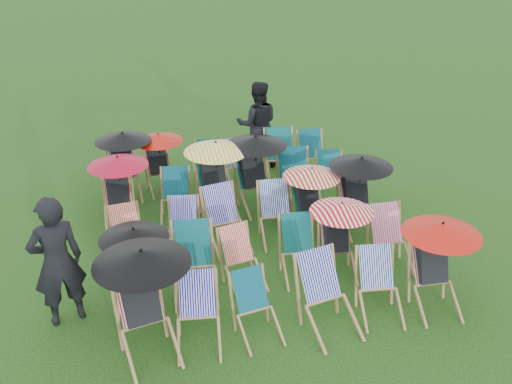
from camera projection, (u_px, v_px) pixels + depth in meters
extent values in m
plane|color=black|center=(252.00, 244.00, 9.71)|extent=(100.00, 100.00, 0.00)
cube|color=red|center=(139.00, 297.00, 7.28)|extent=(0.60, 0.49, 0.63)
cube|color=black|center=(140.00, 299.00, 7.24)|extent=(0.53, 0.54, 0.66)
sphere|color=tan|center=(135.00, 272.00, 7.17)|extent=(0.23, 0.23, 0.23)
cylinder|color=black|center=(144.00, 281.00, 7.09)|extent=(0.03, 0.03, 0.78)
cone|color=black|center=(141.00, 257.00, 6.93)|extent=(1.22, 1.22, 0.19)
cube|color=#0D08A9|center=(197.00, 294.00, 7.48)|extent=(0.51, 0.41, 0.55)
cube|color=#096836|center=(250.00, 289.00, 7.63)|extent=(0.48, 0.39, 0.52)
cube|color=#070A94|center=(319.00, 275.00, 7.72)|extent=(0.59, 0.48, 0.63)
cube|color=#072297|center=(376.00, 267.00, 8.02)|extent=(0.51, 0.40, 0.56)
cube|color=red|center=(429.00, 261.00, 8.13)|extent=(0.50, 0.38, 0.57)
cube|color=black|center=(431.00, 263.00, 8.09)|extent=(0.42, 0.44, 0.60)
sphere|color=tan|center=(431.00, 241.00, 8.03)|extent=(0.21, 0.21, 0.21)
cylinder|color=black|center=(439.00, 248.00, 7.94)|extent=(0.03, 0.03, 0.70)
cone|color=red|center=(442.00, 229.00, 7.80)|extent=(1.09, 1.09, 0.17)
cube|color=#DB2B5C|center=(133.00, 262.00, 8.22)|extent=(0.45, 0.35, 0.51)
cube|color=black|center=(133.00, 264.00, 8.18)|extent=(0.39, 0.40, 0.54)
sphere|color=tan|center=(132.00, 244.00, 8.13)|extent=(0.19, 0.19, 0.19)
cylinder|color=black|center=(136.00, 251.00, 8.05)|extent=(0.03, 0.03, 0.63)
cone|color=black|center=(134.00, 233.00, 7.92)|extent=(0.99, 0.99, 0.15)
cube|color=#0A6A28|center=(193.00, 243.00, 8.44)|extent=(0.56, 0.44, 0.62)
cube|color=red|center=(236.00, 243.00, 8.64)|extent=(0.50, 0.41, 0.52)
cube|color=#0A6D23|center=(297.00, 233.00, 8.85)|extent=(0.49, 0.38, 0.56)
cube|color=#FD327D|center=(335.00, 234.00, 8.90)|extent=(0.46, 0.36, 0.51)
cube|color=black|center=(335.00, 236.00, 8.86)|extent=(0.40, 0.41, 0.53)
sphere|color=tan|center=(335.00, 218.00, 8.81)|extent=(0.19, 0.19, 0.19)
cylinder|color=black|center=(340.00, 224.00, 8.73)|extent=(0.03, 0.03, 0.62)
cone|color=red|center=(342.00, 208.00, 8.60)|extent=(0.98, 0.98, 0.15)
cube|color=#EB2F78|center=(386.00, 223.00, 9.06)|extent=(0.50, 0.38, 0.58)
cube|color=red|center=(124.00, 222.00, 9.21)|extent=(0.48, 0.37, 0.53)
cube|color=#1008AB|center=(183.00, 213.00, 9.48)|extent=(0.49, 0.40, 0.52)
cube|color=#1208A9|center=(220.00, 204.00, 9.58)|extent=(0.57, 0.46, 0.60)
cube|color=#072291|center=(275.00, 198.00, 9.81)|extent=(0.51, 0.39, 0.58)
cube|color=#0B7529|center=(305.00, 199.00, 9.94)|extent=(0.49, 0.39, 0.52)
cube|color=black|center=(307.00, 200.00, 9.91)|extent=(0.43, 0.44, 0.54)
sphere|color=tan|center=(305.00, 183.00, 9.85)|extent=(0.19, 0.19, 0.19)
cylinder|color=black|center=(311.00, 188.00, 9.79)|extent=(0.03, 0.03, 0.63)
cone|color=#B92809|center=(312.00, 173.00, 9.66)|extent=(1.00, 1.00, 0.15)
cube|color=#DC2C81|center=(353.00, 191.00, 10.09)|extent=(0.48, 0.36, 0.57)
cube|color=black|center=(355.00, 192.00, 10.05)|extent=(0.40, 0.42, 0.60)
sphere|color=tan|center=(354.00, 173.00, 9.99)|extent=(0.21, 0.21, 0.21)
cylinder|color=black|center=(360.00, 179.00, 9.91)|extent=(0.03, 0.03, 0.70)
cone|color=black|center=(361.00, 162.00, 9.76)|extent=(1.10, 1.10, 0.17)
cube|color=#BF1306|center=(118.00, 188.00, 10.23)|extent=(0.47, 0.35, 0.55)
cube|color=black|center=(118.00, 189.00, 10.19)|extent=(0.39, 0.40, 0.58)
sphere|color=tan|center=(116.00, 172.00, 10.13)|extent=(0.20, 0.20, 0.20)
cylinder|color=black|center=(120.00, 177.00, 10.05)|extent=(0.03, 0.03, 0.67)
cone|color=#A10921|center=(118.00, 161.00, 9.91)|extent=(1.06, 1.06, 0.16)
cube|color=#096834|center=(175.00, 183.00, 10.44)|extent=(0.50, 0.41, 0.54)
cube|color=#0A6925|center=(212.00, 176.00, 10.52)|extent=(0.56, 0.44, 0.60)
cube|color=black|center=(213.00, 178.00, 10.48)|extent=(0.48, 0.49, 0.63)
sphere|color=tan|center=(210.00, 159.00, 10.42)|extent=(0.22, 0.22, 0.22)
cylinder|color=black|center=(216.00, 164.00, 10.34)|extent=(0.03, 0.03, 0.74)
cone|color=yellow|center=(216.00, 147.00, 10.19)|extent=(1.16, 1.16, 0.18)
cube|color=#096034|center=(251.00, 170.00, 10.77)|extent=(0.55, 0.44, 0.60)
cube|color=black|center=(252.00, 171.00, 10.73)|extent=(0.48, 0.49, 0.63)
sphere|color=tan|center=(249.00, 153.00, 10.67)|extent=(0.22, 0.22, 0.22)
cylinder|color=black|center=(256.00, 158.00, 10.59)|extent=(0.03, 0.03, 0.74)
cone|color=black|center=(256.00, 141.00, 10.44)|extent=(1.16, 1.16, 0.18)
cube|color=#09662B|center=(293.00, 165.00, 10.88)|extent=(0.58, 0.46, 0.63)
cube|color=#0A6A40|center=(330.00, 165.00, 11.14)|extent=(0.50, 0.40, 0.54)
cube|color=#080AAF|center=(122.00, 163.00, 11.20)|extent=(0.49, 0.37, 0.56)
cube|color=black|center=(122.00, 164.00, 11.16)|extent=(0.41, 0.42, 0.59)
sphere|color=tan|center=(120.00, 147.00, 11.10)|extent=(0.21, 0.21, 0.21)
cylinder|color=black|center=(124.00, 152.00, 11.02)|extent=(0.03, 0.03, 0.68)
cone|color=black|center=(123.00, 137.00, 10.88)|extent=(1.08, 1.08, 0.17)
cube|color=red|center=(157.00, 160.00, 11.44)|extent=(0.46, 0.37, 0.50)
cube|color=black|center=(157.00, 161.00, 11.41)|extent=(0.40, 0.41, 0.53)
sphere|color=tan|center=(155.00, 147.00, 11.35)|extent=(0.19, 0.19, 0.19)
cylinder|color=black|center=(159.00, 151.00, 11.29)|extent=(0.03, 0.03, 0.62)
cone|color=#AB1609|center=(158.00, 137.00, 11.16)|extent=(0.97, 0.97, 0.15)
cube|color=#09622F|center=(209.00, 154.00, 11.57)|extent=(0.51, 0.40, 0.55)
cube|color=#0723A3|center=(236.00, 153.00, 11.67)|extent=(0.49, 0.38, 0.55)
cube|color=#096620|center=(279.00, 144.00, 11.87)|extent=(0.56, 0.44, 0.62)
cube|color=#096025|center=(310.00, 144.00, 12.06)|extent=(0.50, 0.39, 0.56)
imported|color=black|center=(57.00, 262.00, 7.53)|extent=(0.80, 0.64, 1.92)
imported|color=black|center=(257.00, 124.00, 12.21)|extent=(1.03, 0.87, 1.87)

